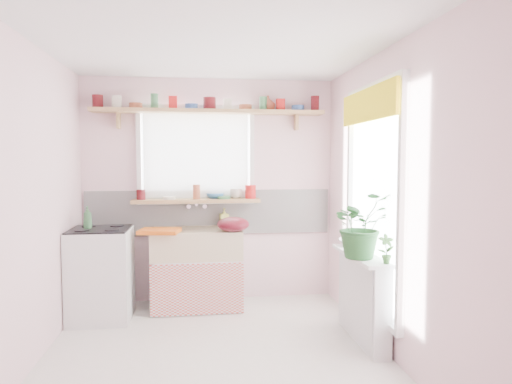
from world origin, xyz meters
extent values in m
plane|color=white|center=(0.00, 0.00, 0.00)|extent=(3.20, 3.20, 0.00)
plane|color=white|center=(0.00, 0.00, 2.50)|extent=(3.20, 3.20, 0.00)
plane|color=silver|center=(0.00, 1.60, 1.25)|extent=(2.80, 0.00, 2.80)
plane|color=silver|center=(0.00, -1.60, 1.25)|extent=(2.80, 0.00, 2.80)
plane|color=silver|center=(-1.40, 0.00, 1.25)|extent=(0.00, 3.20, 3.20)
plane|color=silver|center=(1.40, 0.00, 1.25)|extent=(0.00, 3.20, 3.20)
cube|color=white|center=(0.00, 1.59, 1.00)|extent=(2.74, 0.03, 0.50)
cube|color=#D68A90|center=(0.00, 1.58, 0.80)|extent=(2.74, 0.02, 0.12)
cube|color=white|center=(-0.15, 1.60, 1.65)|extent=(1.20, 0.01, 1.00)
cube|color=white|center=(-0.15, 1.53, 1.65)|extent=(1.15, 0.02, 0.95)
cube|color=white|center=(1.40, 0.20, 1.25)|extent=(0.01, 1.10, 1.90)
cube|color=yellow|center=(1.31, 0.20, 2.06)|extent=(0.03, 1.20, 0.28)
cube|color=white|center=(-0.15, 1.30, 0.28)|extent=(0.85, 0.55, 0.55)
cube|color=#D5493E|center=(-0.15, 1.02, 0.28)|extent=(0.95, 0.02, 0.53)
cube|color=beige|center=(-0.15, 1.30, 0.70)|extent=(0.95, 0.55, 0.30)
cylinder|color=silver|center=(-0.15, 1.55, 1.10)|extent=(0.03, 0.22, 0.03)
cube|color=white|center=(-1.10, 1.05, 0.45)|extent=(0.58, 0.58, 0.90)
cube|color=black|center=(-1.10, 1.05, 0.91)|extent=(0.56, 0.56, 0.02)
cylinder|color=black|center=(-1.24, 0.91, 0.92)|extent=(0.14, 0.14, 0.01)
cylinder|color=black|center=(-0.96, 0.91, 0.92)|extent=(0.14, 0.14, 0.01)
cylinder|color=black|center=(-1.24, 1.19, 0.92)|extent=(0.14, 0.14, 0.01)
cylinder|color=black|center=(-0.96, 1.19, 0.92)|extent=(0.14, 0.14, 0.01)
cube|color=white|center=(1.30, 0.20, 0.38)|extent=(0.15, 0.90, 0.75)
cube|color=white|center=(1.27, 0.20, 0.76)|extent=(0.22, 0.95, 0.03)
cube|color=tan|center=(-0.15, 1.48, 1.14)|extent=(1.40, 0.22, 0.04)
cube|color=tan|center=(0.00, 1.47, 2.12)|extent=(2.52, 0.24, 0.04)
cylinder|color=#590F14|center=(-1.18, 1.47, 2.20)|extent=(0.11, 0.11, 0.12)
cylinder|color=silver|center=(-0.98, 1.47, 2.20)|extent=(0.11, 0.11, 0.12)
cylinder|color=#A55133|center=(-0.79, 1.47, 2.17)|extent=(0.11, 0.11, 0.06)
cylinder|color=#3F7F4C|center=(-0.59, 1.47, 2.20)|extent=(0.11, 0.11, 0.12)
cylinder|color=red|center=(-0.39, 1.47, 2.20)|extent=(0.11, 0.11, 0.12)
cylinder|color=#3359A5|center=(-0.20, 1.47, 2.17)|extent=(0.11, 0.11, 0.06)
cylinder|color=#590F14|center=(0.00, 1.47, 2.20)|extent=(0.11, 0.11, 0.12)
cylinder|color=silver|center=(0.20, 1.47, 2.20)|extent=(0.11, 0.11, 0.12)
cylinder|color=#A55133|center=(0.39, 1.47, 2.17)|extent=(0.11, 0.11, 0.06)
cylinder|color=#3F7F4C|center=(0.59, 1.47, 2.20)|extent=(0.11, 0.11, 0.12)
cylinder|color=red|center=(0.79, 1.47, 2.20)|extent=(0.11, 0.11, 0.12)
cylinder|color=#3359A5|center=(0.98, 1.47, 2.17)|extent=(0.11, 0.11, 0.06)
cylinder|color=#590F14|center=(1.18, 1.47, 2.20)|extent=(0.11, 0.11, 0.12)
cylinder|color=#590F14|center=(-0.77, 1.48, 1.22)|extent=(0.11, 0.11, 0.12)
cylinder|color=silver|center=(-0.46, 1.48, 1.22)|extent=(0.11, 0.11, 0.12)
cylinder|color=#A55133|center=(-0.15, 1.48, 1.19)|extent=(0.11, 0.11, 0.06)
cylinder|color=#3F7F4C|center=(0.16, 1.48, 1.22)|extent=(0.11, 0.11, 0.12)
cylinder|color=red|center=(0.47, 1.48, 1.22)|extent=(0.11, 0.11, 0.12)
cube|color=orange|center=(-0.53, 1.10, 0.87)|extent=(0.44, 0.36, 0.04)
ellipsoid|color=#5B0F1B|center=(0.22, 1.10, 0.93)|extent=(0.36, 0.36, 0.15)
imported|color=#245A27|center=(1.21, 0.04, 1.05)|extent=(0.57, 0.52, 0.55)
imported|color=white|center=(1.33, 0.57, 0.81)|extent=(0.36, 0.36, 0.07)
imported|color=#325F26|center=(1.33, -0.20, 0.89)|extent=(0.13, 0.09, 0.24)
imported|color=#CACA5A|center=(0.16, 1.50, 0.95)|extent=(0.11, 0.11, 0.20)
imported|color=beige|center=(0.29, 1.54, 1.21)|extent=(0.16, 0.16, 0.11)
imported|color=#3672B2|center=(0.06, 1.54, 1.19)|extent=(0.22, 0.22, 0.06)
imported|color=#A24832|center=(0.65, 1.53, 2.23)|extent=(0.22, 0.22, 0.17)
imported|color=#397340|center=(-1.22, 1.06, 1.03)|extent=(0.09, 0.09, 0.22)
sphere|color=#FF5F15|center=(1.33, 0.57, 0.87)|extent=(0.08, 0.08, 0.08)
sphere|color=#FF5F15|center=(1.39, 0.60, 0.87)|extent=(0.08, 0.08, 0.08)
sphere|color=#FF5F15|center=(1.28, 0.59, 0.87)|extent=(0.08, 0.08, 0.08)
cylinder|color=gold|center=(1.35, 0.52, 0.88)|extent=(0.18, 0.04, 0.10)
camera|label=1|loc=(-0.13, -3.58, 1.59)|focal=32.00mm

